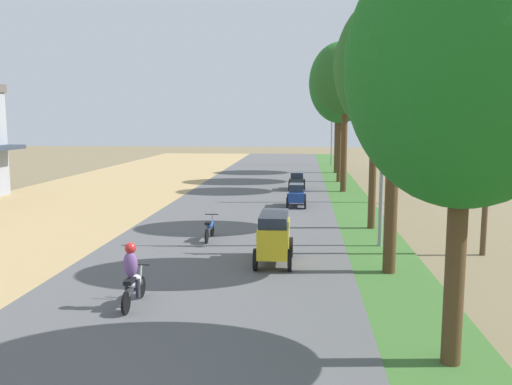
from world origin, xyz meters
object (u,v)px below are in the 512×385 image
object	(u,v)px
median_tree_fifth	(341,83)
motorbike_ahead_third	(133,276)
car_van_yellow	(274,235)
streetlamp_near	(383,125)
car_hatchback_blue	(296,194)
utility_pole_near	(390,121)
motorbike_ahead_fourth	(210,227)
median_tree_third	(376,67)
median_tree_sixth	(338,92)
median_tree_nearest	(465,67)
car_sedan_charcoal	(297,180)
median_tree_fourth	(346,79)
median_tree_second	(396,69)
utility_pole_far	(491,113)
streetlamp_mid	(332,122)

from	to	relation	value
median_tree_fifth	motorbike_ahead_third	size ratio (longest dim) A/B	5.78
car_van_yellow	streetlamp_near	bearing A→B (deg)	37.14
motorbike_ahead_third	car_hatchback_blue	bearing A→B (deg)	76.45
utility_pole_near	motorbike_ahead_fourth	size ratio (longest dim) A/B	4.95
median_tree_third	median_tree_sixth	size ratio (longest dim) A/B	0.96
median_tree_nearest	car_sedan_charcoal	distance (m)	26.22
median_tree_nearest	median_tree_fourth	xyz separation A→B (m)	(-0.27, 25.06, 1.65)
median_tree_second	median_tree_third	size ratio (longest dim) A/B	0.93
median_tree_second	median_tree_third	distance (m)	6.89
utility_pole_near	motorbike_ahead_third	world-z (taller)	utility_pole_near
median_tree_fourth	motorbike_ahead_fourth	distance (m)	17.54
median_tree_sixth	car_sedan_charcoal	world-z (taller)	median_tree_sixth
median_tree_nearest	motorbike_ahead_fourth	xyz separation A→B (m)	(-6.51, 10.11, -5.09)
utility_pole_near	utility_pole_far	xyz separation A→B (m)	(1.51, -11.71, 0.31)
car_van_yellow	motorbike_ahead_third	distance (m)	5.48
median_tree_nearest	car_hatchback_blue	distance (m)	19.40
utility_pole_far	car_van_yellow	size ratio (longest dim) A/B	3.95
median_tree_nearest	median_tree_sixth	distance (m)	37.74
median_tree_sixth	utility_pole_far	distance (m)	29.11
median_tree_nearest	median_tree_second	world-z (taller)	median_tree_second
median_tree_fourth	median_tree_sixth	distance (m)	12.66
median_tree_nearest	median_tree_sixth	xyz separation A→B (m)	(0.00, 37.71, 1.45)
streetlamp_mid	utility_pole_near	size ratio (longest dim) A/B	0.87
median_tree_fifth	median_tree_sixth	distance (m)	7.04
median_tree_third	median_tree_fifth	distance (m)	17.64
car_hatchback_blue	motorbike_ahead_third	world-z (taller)	motorbike_ahead_third
median_tree_sixth	utility_pole_far	size ratio (longest dim) A/B	0.99
utility_pole_far	median_tree_nearest	bearing A→B (deg)	-111.18
utility_pole_far	car_van_yellow	world-z (taller)	utility_pole_far
median_tree_fifth	median_tree_sixth	bearing A→B (deg)	88.21
median_tree_sixth	motorbike_ahead_fourth	distance (m)	29.10
streetlamp_near	car_sedan_charcoal	size ratio (longest dim) A/B	3.45
median_tree_sixth	car_hatchback_blue	xyz separation A→B (m)	(-3.25, -19.22, -6.37)
median_tree_nearest	median_tree_second	distance (m)	6.23
streetlamp_near	motorbike_ahead_third	distance (m)	10.79
median_tree_second	median_tree_third	world-z (taller)	median_tree_third
car_hatchback_blue	utility_pole_far	bearing A→B (deg)	-55.15
median_tree_third	motorbike_ahead_third	size ratio (longest dim) A/B	5.02
median_tree_fourth	median_tree_sixth	xyz separation A→B (m)	(0.27, 12.65, -0.19)
median_tree_fifth	car_sedan_charcoal	distance (m)	9.00
median_tree_third	car_hatchback_blue	size ratio (longest dim) A/B	4.51
utility_pole_far	car_hatchback_blue	bearing A→B (deg)	124.85
median_tree_nearest	utility_pole_far	size ratio (longest dim) A/B	0.86
median_tree_third	utility_pole_near	distance (m)	8.11
streetlamp_near	median_tree_sixth	bearing A→B (deg)	89.98
median_tree_third	median_tree_fifth	size ratio (longest dim) A/B	0.87
car_sedan_charcoal	motorbike_ahead_third	xyz separation A→B (m)	(-3.79, -23.06, 0.11)
median_tree_third	car_sedan_charcoal	bearing A→B (deg)	105.17
median_tree_fourth	car_van_yellow	bearing A→B (deg)	-101.00
car_van_yellow	median_tree_third	bearing A→B (deg)	57.88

